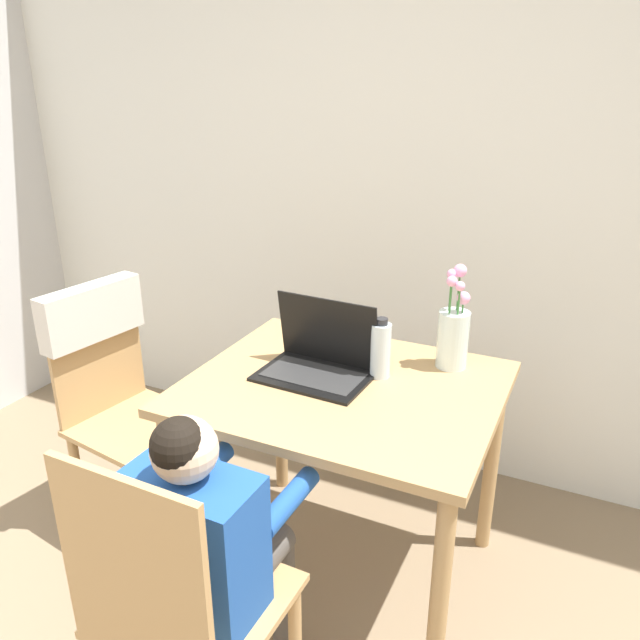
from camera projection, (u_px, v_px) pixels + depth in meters
name	position (u px, v px, depth m)	size (l,w,h in m)	color
wall_back	(464.00, 182.00, 2.41)	(6.40, 0.05, 2.50)	silver
dining_table	(343.00, 413.00, 1.98)	(0.95, 0.80, 0.74)	tan
chair_occupied	(179.00, 614.00, 1.44)	(0.41, 0.41, 0.93)	tan
chair_spare	(111.00, 371.00, 2.27)	(0.49, 0.46, 0.94)	tan
person_seated	(209.00, 537.00, 1.50)	(0.33, 0.43, 0.96)	#1E4C9E
laptop	(319.00, 357.00, 1.99)	(0.36, 0.25, 0.24)	black
flower_vase	(453.00, 333.00, 2.01)	(0.10, 0.10, 0.34)	silver
water_bottle	(381.00, 350.00, 1.95)	(0.06, 0.06, 0.20)	silver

